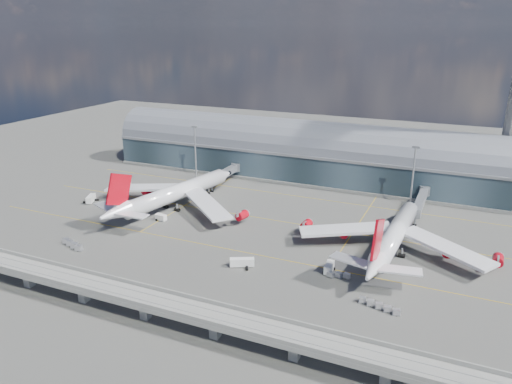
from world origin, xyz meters
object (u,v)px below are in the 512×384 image
at_px(service_truck_4, 411,233).
at_px(service_truck_2, 242,262).
at_px(cargo_train_1, 379,306).
at_px(airliner_left, 174,193).
at_px(floodlight_mast_left, 195,151).
at_px(service_truck_0, 91,199).
at_px(cargo_train_0, 72,245).
at_px(service_truck_3, 329,268).
at_px(floodlight_mast_right, 413,176).
at_px(cargo_train_2, 339,275).
at_px(service_truck_1, 161,217).
at_px(service_truck_5, 168,197).
at_px(airliner_right, 394,237).

bearing_deg(service_truck_4, service_truck_2, -136.16).
bearing_deg(service_truck_2, cargo_train_1, -126.00).
bearing_deg(airliner_left, floodlight_mast_left, 119.60).
height_order(service_truck_0, cargo_train_0, service_truck_0).
distance_m(airliner_left, service_truck_3, 77.87).
relative_size(floodlight_mast_right, service_truck_3, 4.30).
distance_m(floodlight_mast_left, cargo_train_2, 113.57).
height_order(floodlight_mast_left, service_truck_0, floodlight_mast_left).
distance_m(floodlight_mast_left, floodlight_mast_right, 100.00).
bearing_deg(cargo_train_0, airliner_left, -31.58).
xyz_separation_m(floodlight_mast_left, service_truck_2, (60.09, -74.45, -12.22)).
xyz_separation_m(service_truck_4, cargo_train_1, (-1.17, -52.00, -0.48)).
xyz_separation_m(floodlight_mast_left, cargo_train_0, (2.16, -84.88, -12.69)).
xyz_separation_m(service_truck_1, cargo_train_2, (73.46, -16.45, -0.45)).
height_order(service_truck_2, cargo_train_2, service_truck_2).
xyz_separation_m(service_truck_2, service_truck_3, (25.47, 7.43, 0.03)).
xyz_separation_m(service_truck_0, cargo_train_0, (25.24, -37.54, -0.52)).
xyz_separation_m(service_truck_2, service_truck_5, (-54.75, 42.13, 0.16)).
distance_m(service_truck_2, cargo_train_1, 43.72).
relative_size(service_truck_0, service_truck_1, 1.58).
bearing_deg(service_truck_5, airliner_right, -53.37).
height_order(service_truck_3, cargo_train_1, service_truck_3).
xyz_separation_m(service_truck_2, cargo_train_0, (-57.94, -10.43, -0.47)).
xyz_separation_m(service_truck_0, service_truck_4, (127.50, 17.91, -0.16)).
distance_m(floodlight_mast_left, cargo_train_0, 85.85).
bearing_deg(floodlight_mast_right, service_truck_3, -102.16).
relative_size(airliner_right, cargo_train_2, 9.64).
bearing_deg(service_truck_3, floodlight_mast_right, 73.14).
distance_m(service_truck_1, service_truck_4, 91.80).
bearing_deg(cargo_train_1, airliner_right, -10.73).
height_order(service_truck_3, cargo_train_2, service_truck_3).
height_order(cargo_train_0, cargo_train_2, cargo_train_0).
relative_size(airliner_left, cargo_train_1, 6.11).
relative_size(floodlight_mast_right, airliner_left, 0.36).
relative_size(airliner_right, cargo_train_1, 5.77).
height_order(service_truck_0, service_truck_4, service_truck_0).
xyz_separation_m(floodlight_mast_left, floodlight_mast_right, (100.00, 0.00, 0.00)).
height_order(floodlight_mast_left, service_truck_2, floodlight_mast_left).
bearing_deg(service_truck_1, cargo_train_0, 165.14).
bearing_deg(floodlight_mast_left, floodlight_mast_right, 0.00).
distance_m(service_truck_2, cargo_train_0, 58.87).
relative_size(cargo_train_0, cargo_train_2, 1.53).
relative_size(floodlight_mast_right, cargo_train_2, 3.64).
bearing_deg(service_truck_2, service_truck_1, 37.22).
bearing_deg(service_truck_3, service_truck_0, 165.03).
xyz_separation_m(cargo_train_0, cargo_train_1, (101.09, 3.45, -0.12)).
height_order(airliner_left, service_truck_1, airliner_left).
xyz_separation_m(floodlight_mast_left, airliner_right, (100.77, -45.33, -8.03)).
bearing_deg(floodlight_mast_right, service_truck_5, -161.15).
bearing_deg(service_truck_1, service_truck_3, -93.55).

